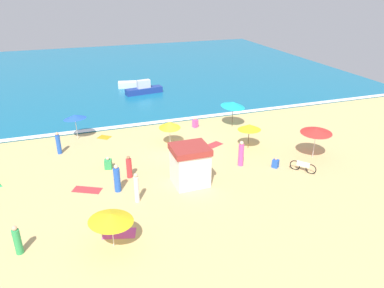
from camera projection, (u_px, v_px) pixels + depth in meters
name	position (u px, v px, depth m)	size (l,w,h in m)	color
ground_plane	(179.00, 151.00, 28.25)	(60.00, 60.00, 0.00)	#D8B775
ocean_water	(121.00, 71.00, 52.35)	(60.00, 44.00, 0.10)	#146B93
wave_breaker_foam	(159.00, 122.00, 33.63)	(57.00, 0.70, 0.01)	white
lifeguard_cabana	(190.00, 165.00, 23.21)	(2.30, 2.09, 2.61)	white
beach_umbrella_0	(111.00, 218.00, 17.47)	(2.55, 2.53, 1.99)	silver
beach_umbrella_1	(75.00, 117.00, 29.53)	(2.46, 2.47, 2.18)	silver
beach_umbrella_2	(316.00, 130.00, 26.30)	(3.18, 3.18, 2.37)	silver
beach_umbrella_3	(233.00, 104.00, 32.07)	(3.05, 3.05, 2.40)	#4C3823
beach_umbrella_4	(249.00, 127.00, 28.01)	(2.26, 2.27, 1.99)	#4C3823
beach_umbrella_5	(170.00, 125.00, 28.46)	(1.95, 1.97, 2.04)	silver
parked_bicycle	(303.00, 166.00, 25.04)	(1.18, 1.46, 0.76)	black
beachgoer_0	(275.00, 163.00, 25.62)	(0.56, 0.56, 0.78)	blue
beachgoer_1	(137.00, 188.00, 21.42)	(0.39, 0.39, 1.89)	white
beachgoer_2	(117.00, 179.00, 22.53)	(0.42, 0.42, 1.83)	blue
beachgoer_4	(129.00, 167.00, 24.18)	(0.50, 0.50, 1.56)	red
beachgoer_5	(108.00, 164.00, 25.45)	(0.58, 0.58, 0.89)	green
beachgoer_6	(17.00, 241.00, 17.41)	(0.39, 0.39, 1.57)	green
beachgoer_7	(58.00, 143.00, 27.45)	(0.45, 0.45, 1.74)	blue
beachgoer_8	(195.00, 123.00, 32.55)	(0.52, 0.52, 0.91)	#D84CA5
beachgoer_9	(241.00, 154.00, 25.68)	(0.52, 0.52, 1.86)	#D84CA5
beach_towel_0	(119.00, 233.00, 19.06)	(1.85, 1.29, 0.01)	#D84CA5
beach_towel_1	(87.00, 190.00, 22.98)	(1.93, 1.50, 0.01)	red
beach_towel_2	(104.00, 137.00, 30.61)	(1.28, 1.24, 0.01)	orange
beach_towel_3	(214.00, 145.00, 29.24)	(1.52, 1.27, 0.01)	red
small_boat_0	(144.00, 89.00, 41.79)	(4.30, 1.66, 1.55)	navy
small_boat_1	(129.00, 85.00, 44.17)	(2.60, 1.55, 0.70)	white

